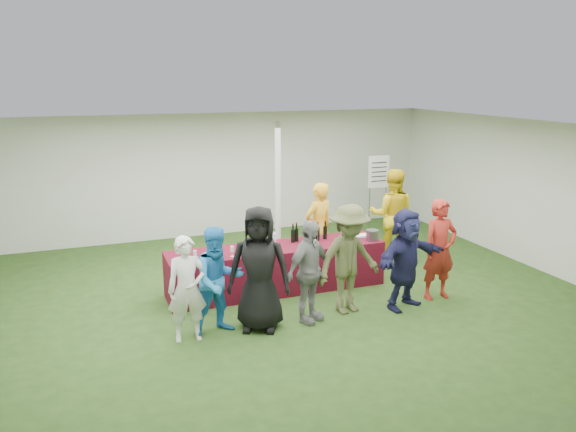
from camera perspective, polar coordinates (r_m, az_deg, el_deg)
name	(u,v)px	position (r m, az deg, el deg)	size (l,w,h in m)	color
ground	(274,297)	(9.13, -1.42, -8.25)	(60.00, 60.00, 0.00)	#284719
tent	(278,198)	(9.97, -1.02, 1.80)	(10.00, 10.00, 10.00)	white
serving_table	(277,268)	(9.31, -1.16, -5.34)	(3.60, 0.80, 0.75)	#551321
wine_bottles	(308,234)	(9.50, 2.08, -1.81)	(0.66, 0.14, 0.32)	black
wine_glasses	(255,247)	(8.80, -3.42, -3.19)	(2.73, 0.12, 0.16)	silver
water_bottle	(274,239)	(9.23, -1.40, -2.38)	(0.07, 0.07, 0.23)	silver
bar_towel	(361,236)	(9.85, 7.43, -1.99)	(0.25, 0.18, 0.03)	white
dump_bucket	(372,235)	(9.63, 8.55, -1.93)	(0.21, 0.21, 0.18)	slate
wine_list_sign	(378,178)	(12.36, 9.18, 3.85)	(0.50, 0.03, 1.80)	slate
staff_pourer	(319,228)	(10.05, 3.12, -1.22)	(0.60, 0.39, 1.65)	gold
staff_back	(392,215)	(10.91, 10.49, 0.13)	(0.86, 0.67, 1.77)	yellow
customer_0	(187,289)	(7.60, -10.20, -7.32)	(0.53, 0.35, 1.45)	white
customer_1	(218,281)	(7.74, -7.08, -6.55)	(0.74, 0.57, 1.51)	#237DC9
customer_2	(259,269)	(7.77, -2.95, -5.39)	(0.86, 0.56, 1.77)	black
customer_3	(309,272)	(8.04, 2.13, -5.68)	(0.88, 0.37, 1.51)	gray
customer_4	(349,259)	(8.37, 6.20, -4.38)	(1.07, 0.62, 1.66)	#4E532E
customer_5	(405,259)	(8.69, 11.84, -4.28)	(1.44, 0.46, 1.56)	#1C1D45
customer_6	(440,249)	(9.17, 15.16, -3.30)	(0.59, 0.39, 1.61)	#A0231A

